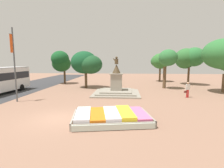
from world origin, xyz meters
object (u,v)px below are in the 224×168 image
Objects in this scene: flower_planter at (111,117)px; banner_pole at (14,64)px; statue_monument at (116,88)px; pedestrian_with_handbag at (188,89)px.

banner_pole reaches higher than flower_planter.
flower_planter is 1.01× the size of statue_monument.
banner_pole is (-10.00, 4.93, 3.56)m from flower_planter.
banner_pole is 18.50m from pedestrian_with_handbag.
flower_planter is 11.59m from pedestrian_with_handbag.
banner_pole is (-9.83, -5.06, 3.06)m from statue_monument.
statue_monument is at bearing 90.97° from flower_planter.
flower_planter is 10.01m from statue_monument.
pedestrian_with_handbag is (17.94, 3.47, -2.84)m from banner_pole.
pedestrian_with_handbag is at bearing 10.96° from banner_pole.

